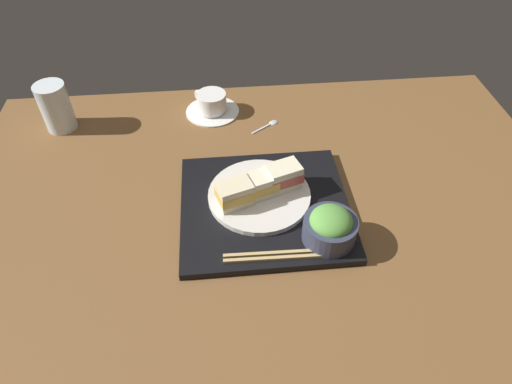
{
  "coord_description": "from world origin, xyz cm",
  "views": [
    {
      "loc": [
        -9.14,
        -65.66,
        71.91
      ],
      "look_at": [
        -2.73,
        0.71,
        5.0
      ],
      "focal_mm": 31.28,
      "sensor_mm": 36.0,
      "label": 1
    }
  ],
  "objects": [
    {
      "name": "ground_plane",
      "position": [
        0.0,
        0.0,
        -1.5
      ],
      "size": [
        140.0,
        100.0,
        3.0
      ],
      "primitive_type": "cube",
      "color": "brown"
    },
    {
      "name": "sandwich_middle",
      "position": [
        -1.85,
        2.31,
        5.45
      ],
      "size": [
        8.69,
        7.13,
        5.01
      ],
      "color": "#EFE5C1",
      "rests_on": "sandwich_plate"
    },
    {
      "name": "coffee_cup",
      "position": [
        -11.32,
        38.18,
        2.44
      ],
      "size": [
        14.66,
        14.66,
        5.81
      ],
      "color": "white",
      "rests_on": "ground_plane"
    },
    {
      "name": "teaspoon",
      "position": [
        4.05,
        30.84,
        0.36
      ],
      "size": [
        8.07,
        6.11,
        0.8
      ],
      "color": "silver",
      "rests_on": "ground_plane"
    },
    {
      "name": "sandwich_plate",
      "position": [
        -1.85,
        2.31,
        2.33
      ],
      "size": [
        22.44,
        22.44,
        1.23
      ],
      "primitive_type": "cylinder",
      "color": "silver",
      "rests_on": "serving_tray"
    },
    {
      "name": "chopsticks_pair",
      "position": [
        -0.91,
        -14.11,
        2.07
      ],
      "size": [
        19.28,
        2.35,
        0.7
      ],
      "color": "tan",
      "rests_on": "serving_tray"
    },
    {
      "name": "serving_tray",
      "position": [
        -0.87,
        -0.11,
        0.86
      ],
      "size": [
        36.22,
        33.47,
        1.72
      ],
      "primitive_type": "cube",
      "color": "black",
      "rests_on": "ground_plane"
    },
    {
      "name": "salad_bowl",
      "position": [
        10.84,
        -10.45,
        5.19
      ],
      "size": [
        10.79,
        10.79,
        7.42
      ],
      "color": "#33384C",
      "rests_on": "serving_tray"
    },
    {
      "name": "sandwich_far",
      "position": [
        3.58,
        4.17,
        5.78
      ],
      "size": [
        8.88,
        7.25,
        5.67
      ],
      "color": "#EFE5C1",
      "rests_on": "sandwich_plate"
    },
    {
      "name": "sandwich_near",
      "position": [
        -7.28,
        0.45,
        5.63
      ],
      "size": [
        8.48,
        7.09,
        5.36
      ],
      "color": "beige",
      "rests_on": "sandwich_plate"
    },
    {
      "name": "drinking_glass",
      "position": [
        -51.14,
        35.06,
        6.33
      ],
      "size": [
        7.78,
        7.78,
        12.66
      ],
      "primitive_type": "cylinder",
      "color": "silver",
      "rests_on": "ground_plane"
    }
  ]
}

